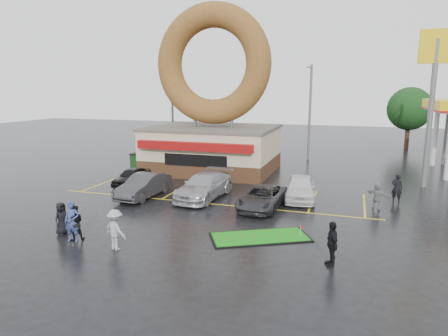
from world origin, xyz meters
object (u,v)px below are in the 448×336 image
(dumpster, at_px, (143,162))
(car_black, at_px, (132,177))
(streetlight_mid, at_px, (310,110))
(putting_green, at_px, (260,237))
(donut_shop, at_px, (213,117))
(car_white, at_px, (300,188))
(streetlight_right, at_px, (448,112))
(car_grey, at_px, (263,197))
(car_dgrey, at_px, (144,186))
(car_silver, at_px, (204,186))
(streetlight_left, at_px, (172,108))
(person_cameraman, at_px, (332,244))
(shell_sign, at_px, (434,79))
(person_blue, at_px, (72,221))

(dumpster, bearing_deg, car_black, -63.44)
(streetlight_mid, distance_m, putting_green, 22.54)
(donut_shop, distance_m, car_black, 8.68)
(donut_shop, distance_m, car_white, 11.41)
(putting_green, bearing_deg, streetlight_mid, 90.85)
(donut_shop, relative_size, dumpster, 7.50)
(streetlight_right, bearing_deg, car_black, -145.17)
(donut_shop, xyz_separation_m, dumpster, (-5.77, -1.60, -3.81))
(car_grey, bearing_deg, car_dgrey, -176.18)
(streetlight_mid, relative_size, car_silver, 1.67)
(car_dgrey, relative_size, putting_green, 0.91)
(donut_shop, bearing_deg, streetlight_mid, 48.62)
(streetlight_mid, relative_size, car_black, 2.46)
(car_black, distance_m, car_silver, 6.33)
(streetlight_left, relative_size, person_cameraman, 5.09)
(shell_sign, xyz_separation_m, streetlight_mid, (-9.00, 8.92, -2.60))
(streetlight_left, distance_m, person_blue, 25.20)
(dumpster, bearing_deg, car_white, -16.12)
(car_silver, bearing_deg, person_cameraman, -37.87)
(streetlight_left, xyz_separation_m, streetlight_right, (26.00, 2.00, 0.00))
(streetlight_left, height_order, streetlight_right, same)
(streetlight_left, relative_size, car_grey, 1.98)
(streetlight_right, distance_m, putting_green, 26.26)
(streetlight_right, bearing_deg, car_silver, -133.64)
(dumpster, bearing_deg, donut_shop, 20.45)
(streetlight_right, bearing_deg, person_cameraman, -108.54)
(donut_shop, height_order, putting_green, donut_shop)
(shell_sign, relative_size, car_white, 2.38)
(car_black, distance_m, person_blue, 10.74)
(donut_shop, xyz_separation_m, car_dgrey, (-1.27, -9.47, -3.73))
(car_dgrey, xyz_separation_m, dumpster, (-4.51, 7.87, -0.09))
(car_grey, relative_size, car_white, 1.02)
(car_black, bearing_deg, person_cameraman, -32.21)
(shell_sign, relative_size, putting_green, 2.17)
(putting_green, bearing_deg, car_dgrey, 151.74)
(car_grey, bearing_deg, person_blue, -128.51)
(car_grey, xyz_separation_m, dumpster, (-12.17, 7.87, 0.02))
(car_black, xyz_separation_m, car_silver, (6.12, -1.59, 0.16))
(streetlight_mid, bearing_deg, putting_green, -89.15)
(streetlight_mid, bearing_deg, car_dgrey, -115.39)
(streetlight_mid, bearing_deg, person_cameraman, -81.45)
(car_dgrey, xyz_separation_m, person_cameraman, (11.88, -6.60, 0.15))
(shell_sign, xyz_separation_m, putting_green, (-8.67, -13.12, -7.34))
(car_grey, bearing_deg, shell_sign, 45.33)
(car_black, xyz_separation_m, car_white, (11.91, -0.15, 0.14))
(car_silver, distance_m, car_white, 5.96)
(shell_sign, distance_m, dumpster, 22.80)
(donut_shop, relative_size, putting_green, 2.76)
(shell_sign, height_order, person_cameraman, shell_sign)
(streetlight_mid, relative_size, dumpster, 5.00)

